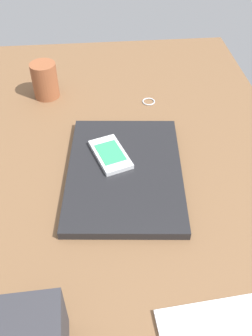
% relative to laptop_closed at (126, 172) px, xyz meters
% --- Properties ---
extents(desk_surface, '(1.20, 0.80, 0.03)m').
position_rel_laptop_closed_xyz_m(desk_surface, '(0.05, 0.00, -0.02)').
color(desk_surface, brown).
rests_on(desk_surface, ground).
extents(laptop_closed, '(0.36, 0.28, 0.02)m').
position_rel_laptop_closed_xyz_m(laptop_closed, '(0.00, 0.00, 0.00)').
color(laptop_closed, black).
rests_on(laptop_closed, desk_surface).
extents(cell_phone_on_laptop, '(0.13, 0.10, 0.01)m').
position_rel_laptop_closed_xyz_m(cell_phone_on_laptop, '(0.04, 0.03, 0.01)').
color(cell_phone_on_laptop, silver).
rests_on(cell_phone_on_laptop, laptop_closed).
extents(pen_cup, '(0.07, 0.07, 0.10)m').
position_rel_laptop_closed_xyz_m(pen_cup, '(0.33, 0.19, 0.04)').
color(pen_cup, brown).
rests_on(pen_cup, desk_surface).
extents(key_ring, '(0.03, 0.03, 0.00)m').
position_rel_laptop_closed_xyz_m(key_ring, '(0.27, -0.09, -0.01)').
color(key_ring, silver).
rests_on(key_ring, desk_surface).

